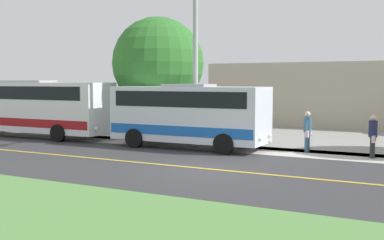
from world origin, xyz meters
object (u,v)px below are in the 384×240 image
at_px(pedestrian_with_bags, 373,135).
at_px(street_light_pole, 194,59).
at_px(tree_curbside, 158,63).
at_px(transit_bus_rear, 28,106).
at_px(shuttle_bus_front, 189,113).
at_px(pedestrian_waiting, 307,130).

height_order(pedestrian_with_bags, street_light_pole, street_light_pole).
xyz_separation_m(pedestrian_with_bags, tree_curbside, (-2.17, -11.43, 3.15)).
bearing_deg(transit_bus_rear, pedestrian_with_bags, 92.43).
bearing_deg(transit_bus_rear, shuttle_bus_front, 90.12).
bearing_deg(tree_curbside, shuttle_bus_front, 49.58).
xyz_separation_m(pedestrian_waiting, street_light_pole, (0.82, -5.17, 3.17)).
xyz_separation_m(shuttle_bus_front, pedestrian_with_bags, (-0.75, 8.00, -0.69)).
distance_m(transit_bus_rear, pedestrian_with_bags, 18.26).
bearing_deg(pedestrian_waiting, tree_curbside, -101.15).
relative_size(shuttle_bus_front, pedestrian_with_bags, 4.24).
bearing_deg(tree_curbside, transit_bus_rear, -66.61).
distance_m(transit_bus_rear, tree_curbside, 7.78).
bearing_deg(shuttle_bus_front, transit_bus_rear, -89.88).
height_order(pedestrian_waiting, street_light_pole, street_light_pole).
relative_size(pedestrian_with_bags, pedestrian_waiting, 0.98).
bearing_deg(street_light_pole, pedestrian_with_bags, 92.62).
height_order(shuttle_bus_front, transit_bus_rear, transit_bus_rear).
distance_m(pedestrian_waiting, street_light_pole, 6.12).
xyz_separation_m(shuttle_bus_front, pedestrian_waiting, (-1.21, 5.25, -0.67)).
xyz_separation_m(pedestrian_with_bags, pedestrian_waiting, (-0.46, -2.75, 0.02)).
height_order(shuttle_bus_front, street_light_pole, street_light_pole).
bearing_deg(pedestrian_with_bags, tree_curbside, -100.74).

